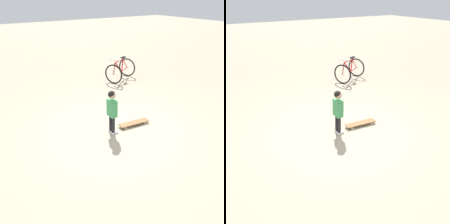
# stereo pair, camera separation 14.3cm
# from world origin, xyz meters

# --- Properties ---
(ground_plane) EXTENTS (50.00, 50.00, 0.00)m
(ground_plane) POSITION_xyz_m (0.00, 0.00, 0.00)
(ground_plane) COLOR tan
(child_person) EXTENTS (0.37, 0.22, 1.06)m
(child_person) POSITION_xyz_m (-0.04, 0.09, 0.66)
(child_person) COLOR black
(child_person) RESTS_ON ground
(skateboard) EXTENTS (0.28, 0.81, 0.07)m
(skateboard) POSITION_xyz_m (-0.03, -0.57, 0.06)
(skateboard) COLOR olive
(skateboard) RESTS_ON ground
(bicycle_near) EXTENTS (1.10, 1.27, 0.85)m
(bicycle_near) POSITION_xyz_m (2.94, -2.25, 0.38)
(bicycle_near) COLOR black
(bicycle_near) RESTS_ON ground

